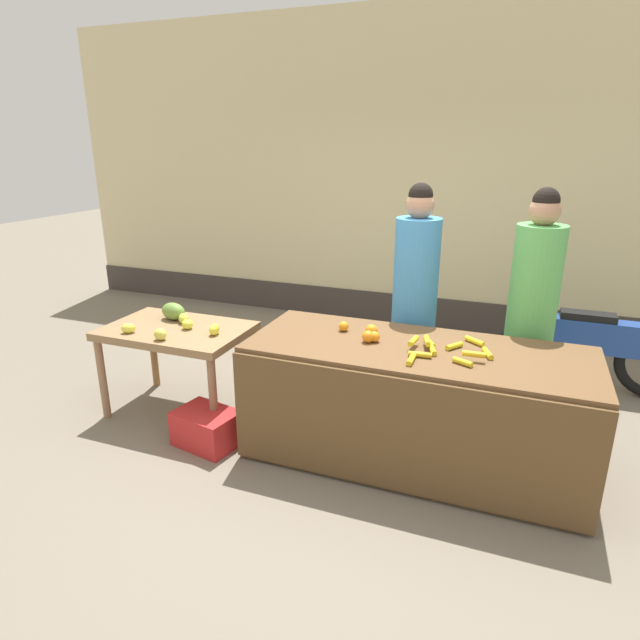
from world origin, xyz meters
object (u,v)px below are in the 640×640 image
vendor_woman_blue_shirt (414,303)px  parked_motorcycle (596,347)px  vendor_woman_green_shirt (531,315)px  produce_sack (314,354)px  produce_crate (207,428)px

vendor_woman_blue_shirt → parked_motorcycle: (1.42, 0.94, -0.51)m
vendor_woman_green_shirt → produce_sack: vendor_woman_green_shirt is taller
vendor_woman_green_shirt → produce_sack: 1.88m
vendor_woman_blue_shirt → produce_sack: 1.14m
vendor_woman_green_shirt → parked_motorcycle: vendor_woman_green_shirt is taller
produce_crate → vendor_woman_blue_shirt: bearing=40.2°
vendor_woman_green_shirt → produce_crate: bearing=-152.8°
produce_crate → vendor_woman_green_shirt: bearing=27.2°
vendor_woman_green_shirt → produce_crate: (-2.09, -1.07, -0.78)m
vendor_woman_green_shirt → parked_motorcycle: bearing=58.1°
produce_crate → parked_motorcycle: bearing=36.8°
parked_motorcycle → produce_sack: size_ratio=2.91×
vendor_woman_green_shirt → parked_motorcycle: 1.20m
produce_crate → produce_sack: 1.32m
parked_motorcycle → produce_sack: (-2.33, -0.72, -0.13)m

